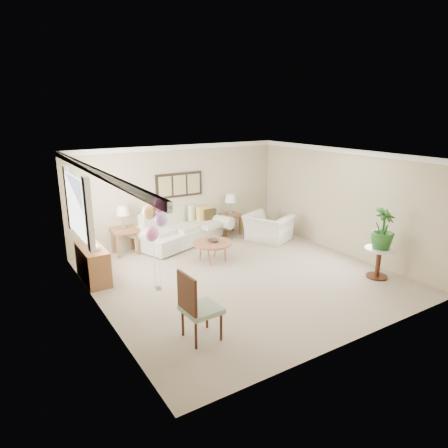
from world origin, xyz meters
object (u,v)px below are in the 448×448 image
object	(u,v)px
accent_chair	(197,305)
coffee_table	(213,244)
sofa	(180,230)
armchair	(268,228)
balloon_cluster	(155,218)

from	to	relation	value
accent_chair	coffee_table	bearing A→B (deg)	55.39
sofa	armchair	xyz separation A→B (m)	(2.15, -1.05, -0.01)
balloon_cluster	armchair	bearing A→B (deg)	18.54
armchair	sofa	bearing A→B (deg)	42.32
armchair	balloon_cluster	world-z (taller)	balloon_cluster
sofa	accent_chair	world-z (taller)	accent_chair
sofa	armchair	world-z (taller)	sofa
accent_chair	balloon_cluster	size ratio (longest dim) A/B	0.60
coffee_table	armchair	bearing A→B (deg)	14.03
sofa	accent_chair	bearing A→B (deg)	-112.99
balloon_cluster	sofa	bearing A→B (deg)	54.88
coffee_table	balloon_cluster	distance (m)	2.14
sofa	armchair	bearing A→B (deg)	-26.01
balloon_cluster	coffee_table	bearing A→B (deg)	23.69
armchair	coffee_table	bearing A→B (deg)	82.36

